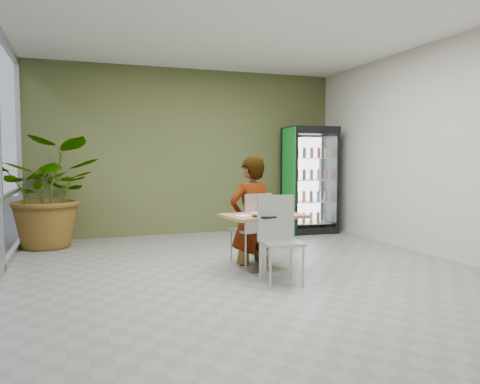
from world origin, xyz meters
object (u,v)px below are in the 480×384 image
Objects in this scene: soda_cup at (276,207)px; cafeteria_tray at (270,216)px; seated_woman at (251,221)px; beverage_fridge at (310,180)px; dining_table at (263,231)px; chair_near at (278,232)px; chair_far at (254,223)px; potted_plant at (51,192)px.

soda_cup is 0.48× the size of cafeteria_tray.
cafeteria_tray is (-0.20, -0.28, -0.08)m from soda_cup.
beverage_fridge is at bearing -146.17° from seated_woman.
dining_table is 0.35m from soda_cup.
beverage_fridge is at bearing 62.02° from chair_near.
dining_table is at bearing 70.36° from chair_far.
chair_near is 0.49× the size of beverage_fridge.
seated_woman is at bearing -78.15° from chair_far.
chair_far is 0.97× the size of chair_near.
potted_plant is (-4.80, -0.03, -0.14)m from beverage_fridge.
seated_woman is (-0.02, 0.05, 0.02)m from chair_far.
dining_table is 0.59× the size of seated_woman.
seated_woman is (0.02, 0.50, 0.06)m from dining_table.
dining_table is 0.51m from chair_near.
chair_near is at bearing 73.39° from chair_far.
beverage_fridge is (2.12, 2.30, 0.45)m from seated_woman.
chair_near is 0.56× the size of potted_plant.
beverage_fridge is (2.15, 3.30, 0.44)m from chair_near.
dining_table is 0.46m from chair_far.
cafeteria_tray is 0.19× the size of beverage_fridge.
soda_cup reaches higher than dining_table.
soda_cup reaches higher than cafeteria_tray.
cafeteria_tray is at bearing -49.07° from potted_plant.
dining_table is 0.51m from seated_woman.
cafeteria_tray reaches higher than dining_table.
seated_woman reaches higher than chair_near.
soda_cup is 3.96m from potted_plant.
chair_far is (0.05, 0.45, 0.04)m from dining_table.
chair_near is at bearing -90.40° from dining_table.
beverage_fridge reaches higher than soda_cup.
chair_near reaches higher than chair_far.
seated_woman is at bearing 93.47° from chair_near.
dining_table is at bearing -178.30° from soda_cup.
chair_far is at bearing -40.57° from potted_plant.
beverage_fridge reaches higher than potted_plant.
beverage_fridge is (2.16, 3.08, 0.28)m from cafeteria_tray.
chair_near is at bearing -118.09° from beverage_fridge.
chair_far is at bearing 101.85° from seated_woman.
cafeteria_tray is 4.03m from potted_plant.
chair_near is 5.47× the size of soda_cup.
beverage_fridge is at bearing 52.55° from dining_table.
chair_far is 3.58m from potted_plant.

